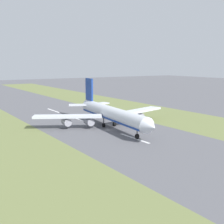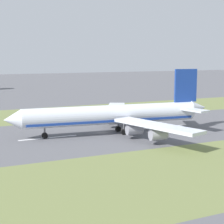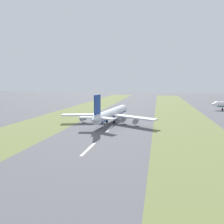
# 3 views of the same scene
# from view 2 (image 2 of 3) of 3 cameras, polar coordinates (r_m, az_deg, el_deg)

# --- Properties ---
(ground_plane) EXTENTS (800.00, 800.00, 0.00)m
(ground_plane) POSITION_cam_2_polar(r_m,az_deg,el_deg) (120.66, -1.54, -3.17)
(ground_plane) COLOR #56565B
(grass_median_west) EXTENTS (40.00, 600.00, 0.01)m
(grass_median_west) POSITION_cam_2_polar(r_m,az_deg,el_deg) (82.69, 11.20, -8.89)
(grass_median_west) COLOR olive
(grass_median_west) RESTS_ON ground
(grass_median_east) EXTENTS (40.00, 600.00, 0.01)m
(grass_median_east) POSITION_cam_2_polar(r_m,az_deg,el_deg) (162.27, -7.91, -0.20)
(grass_median_east) COLOR olive
(grass_median_east) RESTS_ON ground
(centreline_dash_mid) EXTENTS (1.20, 18.00, 0.01)m
(centreline_dash_mid) POSITION_cam_2_polar(r_m,az_deg,el_deg) (130.96, 7.42, -2.30)
(centreline_dash_mid) COLOR silver
(centreline_dash_mid) RESTS_ON ground
(centreline_dash_far) EXTENTS (1.20, 18.00, 0.01)m
(centreline_dash_far) POSITION_cam_2_polar(r_m,az_deg,el_deg) (114.89, -9.70, -3.89)
(centreline_dash_far) COLOR silver
(centreline_dash_far) RESTS_ON ground
(airplane_main_jet) EXTENTS (63.73, 67.19, 20.20)m
(airplane_main_jet) POSITION_cam_2_polar(r_m,az_deg,el_deg) (118.56, 0.87, -0.42)
(airplane_main_jet) COLOR silver
(airplane_main_jet) RESTS_ON ground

